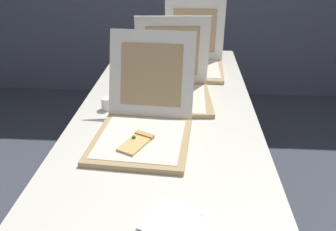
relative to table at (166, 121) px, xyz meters
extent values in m
cube|color=silver|center=(0.00, 0.00, 0.04)|extent=(0.86, 2.05, 0.03)
cylinder|color=gray|center=(-0.36, 0.96, -0.34)|extent=(0.04, 0.04, 0.73)
cylinder|color=gray|center=(0.36, 0.96, -0.34)|extent=(0.04, 0.04, 0.73)
cube|color=tan|center=(-0.08, -0.29, 0.06)|extent=(0.41, 0.41, 0.02)
cube|color=silver|center=(-0.08, -0.29, 0.07)|extent=(0.36, 0.36, 0.00)
cube|color=white|center=(-0.06, -0.03, 0.25)|extent=(0.39, 0.16, 0.36)
cube|color=tan|center=(-0.06, -0.04, 0.25)|extent=(0.28, 0.11, 0.26)
cube|color=#E0B266|center=(-0.10, -0.34, 0.08)|extent=(0.13, 0.16, 0.01)
cube|color=tan|center=(-0.07, -0.28, 0.08)|extent=(0.08, 0.06, 0.02)
sphere|color=#2D6628|center=(-0.11, -0.31, 0.09)|extent=(0.02, 0.02, 0.02)
cube|color=tan|center=(0.03, 0.12, 0.06)|extent=(0.41, 0.41, 0.02)
cube|color=silver|center=(0.02, 0.11, 0.07)|extent=(0.34, 0.34, 0.00)
cube|color=white|center=(0.02, 0.28, 0.26)|extent=(0.39, 0.09, 0.38)
cube|color=tan|center=(0.02, 0.27, 0.26)|extent=(0.28, 0.06, 0.27)
cube|color=tan|center=(0.13, 0.55, 0.06)|extent=(0.40, 0.40, 0.02)
cube|color=silver|center=(0.13, 0.56, 0.07)|extent=(0.33, 0.33, 0.00)
cube|color=white|center=(0.13, 0.75, 0.27)|extent=(0.38, 0.03, 0.38)
cube|color=tan|center=(0.13, 0.74, 0.27)|extent=(0.28, 0.02, 0.28)
cylinder|color=white|center=(0.13, 0.55, 0.10)|extent=(0.03, 0.03, 0.00)
cylinder|color=white|center=(0.13, 0.55, 0.09)|extent=(0.01, 0.00, 0.03)
cylinder|color=white|center=(0.12, 0.56, 0.09)|extent=(0.01, 0.00, 0.03)
cylinder|color=white|center=(0.12, 0.55, 0.09)|extent=(0.01, 0.00, 0.03)
cylinder|color=white|center=(-0.21, 0.34, 0.08)|extent=(0.06, 0.06, 0.06)
cylinder|color=white|center=(-0.29, 0.01, 0.08)|extent=(0.06, 0.06, 0.06)
cube|color=white|center=(0.08, -0.71, 0.05)|extent=(0.16, 0.16, 0.00)
cube|color=white|center=(0.08, -0.71, 0.06)|extent=(0.16, 0.16, 0.00)
cube|color=white|center=(0.06, -0.71, 0.06)|extent=(0.19, 0.19, 0.00)
camera|label=1|loc=(0.10, -1.41, 0.78)|focal=35.16mm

